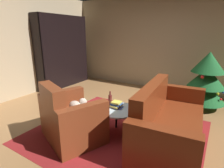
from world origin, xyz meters
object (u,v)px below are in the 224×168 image
at_px(couch_red, 168,123).
at_px(armchair_red, 71,120).
at_px(coffee_table, 117,112).
at_px(decorated_tree, 206,80).
at_px(bookshelf_unit, 66,52).
at_px(book_stack_on_table, 116,105).
at_px(bottle_on_table, 110,100).

bearing_deg(couch_red, armchair_red, -150.76).
distance_m(couch_red, coffee_table, 0.79).
bearing_deg(decorated_tree, armchair_red, -123.72).
xyz_separation_m(armchair_red, coffee_table, (0.54, 0.51, 0.06)).
bearing_deg(decorated_tree, bookshelf_unit, -176.63).
height_order(couch_red, book_stack_on_table, couch_red).
bearing_deg(book_stack_on_table, decorated_tree, 58.96).
relative_size(armchair_red, book_stack_on_table, 5.48).
distance_m(coffee_table, bottle_on_table, 0.23).
height_order(couch_red, bottle_on_table, couch_red).
bearing_deg(coffee_table, bookshelf_unit, 148.53).
distance_m(bottle_on_table, decorated_tree, 2.28).
height_order(book_stack_on_table, bottle_on_table, bottle_on_table).
xyz_separation_m(bookshelf_unit, couch_red, (3.56, -1.49, -0.74)).
distance_m(coffee_table, decorated_tree, 2.24).
bearing_deg(couch_red, bookshelf_unit, 157.23).
distance_m(armchair_red, bottle_on_table, 0.70).
relative_size(book_stack_on_table, bottle_on_table, 0.81).
xyz_separation_m(bottle_on_table, decorated_tree, (1.26, 1.89, 0.10)).
relative_size(armchair_red, decorated_tree, 0.93).
bearing_deg(bottle_on_table, couch_red, 10.56).
relative_size(coffee_table, book_stack_on_table, 2.99).
distance_m(armchair_red, decorated_tree, 2.96).
xyz_separation_m(coffee_table, book_stack_on_table, (-0.04, 0.05, 0.10)).
height_order(couch_red, decorated_tree, decorated_tree).
relative_size(couch_red, decorated_tree, 1.53).
xyz_separation_m(bookshelf_unit, coffee_table, (2.80, -1.71, -0.66)).
bearing_deg(couch_red, book_stack_on_table, -167.95).
relative_size(book_stack_on_table, decorated_tree, 0.17).
xyz_separation_m(coffee_table, bottle_on_table, (-0.17, 0.05, 0.15)).
bearing_deg(decorated_tree, coffee_table, -119.43).
distance_m(armchair_red, coffee_table, 0.74).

